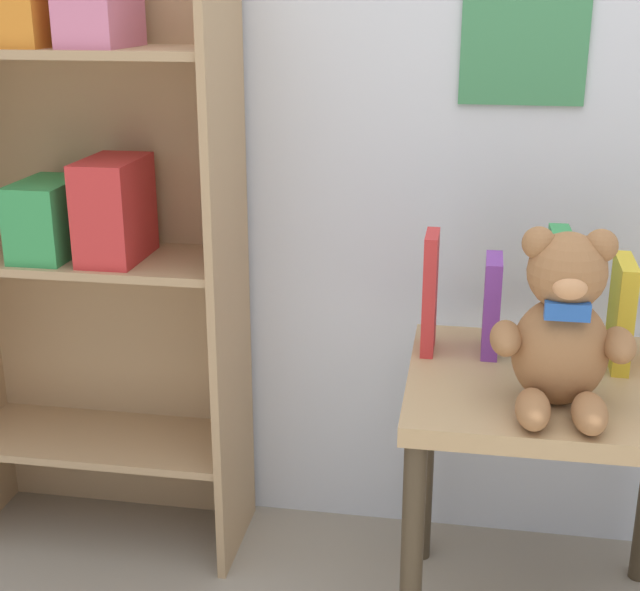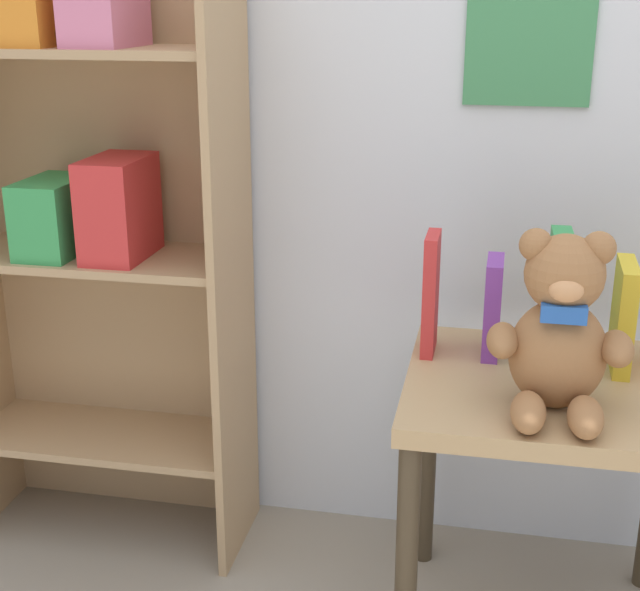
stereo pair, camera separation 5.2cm
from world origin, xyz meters
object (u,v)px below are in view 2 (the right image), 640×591
at_px(display_table, 551,426).
at_px(book_standing_purple, 493,307).
at_px(teddy_bear, 560,331).
at_px(book_standing_green, 558,296).
at_px(book_standing_yellow, 623,316).
at_px(book_standing_red, 431,294).
at_px(bookshelf_side, 96,207).

xyz_separation_m(display_table, book_standing_purple, (-0.12, 0.12, 0.19)).
bearing_deg(teddy_bear, book_standing_green, 87.94).
bearing_deg(book_standing_purple, book_standing_green, 2.69).
distance_m(book_standing_green, book_standing_yellow, 0.13).
xyz_separation_m(teddy_bear, book_standing_yellow, (0.13, 0.21, -0.04)).
xyz_separation_m(teddy_bear, book_standing_red, (-0.23, 0.22, -0.02)).
bearing_deg(teddy_bear, bookshelf_side, 160.69).
bearing_deg(book_standing_red, book_standing_yellow, -1.03).
xyz_separation_m(bookshelf_side, teddy_bear, (0.99, -0.35, -0.09)).
relative_size(book_standing_purple, book_standing_yellow, 0.94).
relative_size(display_table, book_standing_purple, 2.89).
distance_m(display_table, book_standing_purple, 0.25).
bearing_deg(book_standing_red, bookshelf_side, 170.94).
xyz_separation_m(display_table, teddy_bear, (-0.01, -0.12, 0.23)).
distance_m(display_table, book_standing_green, 0.25).
distance_m(book_standing_purple, book_standing_green, 0.12).
bearing_deg(display_table, book_standing_yellow, 38.70).
xyz_separation_m(teddy_bear, book_standing_purple, (-0.11, 0.23, -0.05)).
bearing_deg(book_standing_purple, display_table, -43.08).
relative_size(bookshelf_side, book_standing_red, 5.72).
relative_size(teddy_bear, book_standing_yellow, 1.53).
distance_m(bookshelf_side, book_standing_red, 0.77).
bearing_deg(book_standing_green, book_standing_red, -177.69).
bearing_deg(book_standing_purple, teddy_bear, -63.41).
relative_size(teddy_bear, book_standing_green, 1.24).
height_order(display_table, book_standing_green, book_standing_green).
height_order(bookshelf_side, book_standing_purple, bookshelf_side).
relative_size(teddy_bear, book_standing_purple, 1.62).
distance_m(display_table, teddy_bear, 0.26).
height_order(display_table, book_standing_red, book_standing_red).
xyz_separation_m(display_table, book_standing_yellow, (0.12, 0.10, 0.19)).
bearing_deg(book_standing_red, book_standing_purple, 5.20).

